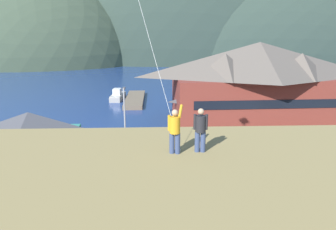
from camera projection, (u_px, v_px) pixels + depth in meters
ground_plane at (185, 198)px, 23.03m from camera, size 600.00×600.00×0.00m
parking_lot_pad at (180, 169)px, 27.84m from camera, size 40.00×20.00×0.10m
bay_water at (163, 81)px, 80.99m from camera, size 360.00×84.00×0.03m
far_hill_west_ridge at (37, 63)px, 129.25m from camera, size 85.90×65.93×68.52m
far_hill_east_peak at (202, 61)px, 136.84m from camera, size 123.88×49.38×95.03m
far_hill_center_saddle at (291, 62)px, 135.66m from camera, size 119.15×58.12×74.01m
harbor_lodge at (258, 80)px, 42.60m from camera, size 24.55×12.15×10.84m
storage_shed_near_lot at (31, 143)px, 26.18m from camera, size 8.24×6.22×5.63m
storage_shed_waterside at (198, 107)px, 42.24m from camera, size 6.03×4.33×4.26m
wharf_dock at (135, 99)px, 56.16m from camera, size 3.20×14.11×0.70m
moored_boat_wharfside at (118, 96)px, 57.31m from camera, size 2.44×6.18×2.16m
parked_car_mid_row_center at (330, 182)px, 23.25m from camera, size 4.32×2.30×1.82m
parked_car_front_row_end at (118, 151)px, 29.56m from camera, size 4.21×2.08×1.82m
parked_car_corner_spot at (263, 186)px, 22.63m from camera, size 4.35×2.37×1.82m
parked_car_back_row_left at (199, 176)px, 24.26m from camera, size 4.33×2.33×1.82m
parked_car_front_row_silver at (123, 181)px, 23.45m from camera, size 4.21×2.07×1.82m
parked_car_back_row_right at (243, 155)px, 28.55m from camera, size 4.35×2.37×1.82m
parking_light_pole at (125, 114)px, 32.03m from camera, size 0.24×0.78×6.48m
person_kite_flyer at (175, 130)px, 11.69m from camera, size 0.61×0.61×1.86m
person_companion at (200, 129)px, 11.84m from camera, size 0.55×0.40×1.74m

